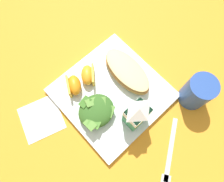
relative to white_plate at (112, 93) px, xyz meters
name	(u,v)px	position (x,y,z in m)	size (l,w,h in m)	color
ground	(112,94)	(0.00, 0.00, -0.01)	(3.00, 3.00, 0.00)	orange
white_plate	(112,93)	(0.00, 0.00, 0.00)	(0.28, 0.28, 0.02)	silver
cheesy_pizza_bread	(127,71)	(-0.07, -0.01, 0.03)	(0.09, 0.17, 0.04)	#B77F42
green_salad_pile	(96,111)	(0.07, 0.02, 0.03)	(0.10, 0.09, 0.04)	#336023
milk_carton	(137,114)	(0.01, 0.10, 0.07)	(0.06, 0.05, 0.11)	#2D8451
orange_wedge_front	(88,75)	(0.02, -0.08, 0.03)	(0.07, 0.07, 0.04)	orange
orange_wedge_middle	(74,85)	(0.07, -0.08, 0.03)	(0.06, 0.07, 0.04)	orange
paper_napkin	(41,118)	(0.20, -0.08, -0.01)	(0.11, 0.11, 0.00)	white
metal_fork	(169,158)	(0.01, 0.24, -0.01)	(0.17, 0.12, 0.01)	silver
drinking_blue_cup	(197,92)	(-0.16, 0.16, 0.04)	(0.08, 0.08, 0.10)	#284CA3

